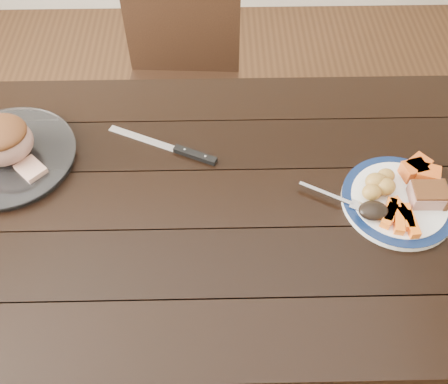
{
  "coord_description": "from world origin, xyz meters",
  "views": [
    {
      "loc": [
        0.07,
        -0.73,
        1.74
      ],
      "look_at": [
        0.08,
        -0.02,
        0.8
      ],
      "focal_mm": 40.0,
      "sensor_mm": 36.0,
      "label": 1
    }
  ],
  "objects_px": {
    "dining_table": "(193,219)",
    "roast_joint": "(0,142)",
    "chair_far": "(182,75)",
    "fork": "(339,199)",
    "dinner_plate": "(398,201)",
    "pork_slice": "(428,195)",
    "serving_platter": "(9,158)",
    "carving_knife": "(182,151)"
  },
  "relations": [
    {
      "from": "dining_table",
      "to": "roast_joint",
      "type": "xyz_separation_m",
      "value": [
        -0.48,
        0.14,
        0.16
      ]
    },
    {
      "from": "chair_far",
      "to": "fork",
      "type": "height_order",
      "value": "chair_far"
    },
    {
      "from": "fork",
      "to": "roast_joint",
      "type": "relative_size",
      "value": 1.0
    },
    {
      "from": "chair_far",
      "to": "dinner_plate",
      "type": "relative_size",
      "value": 3.37
    },
    {
      "from": "fork",
      "to": "pork_slice",
      "type": "bearing_deg",
      "value": 27.24
    },
    {
      "from": "dinner_plate",
      "to": "roast_joint",
      "type": "height_order",
      "value": "roast_joint"
    },
    {
      "from": "chair_far",
      "to": "fork",
      "type": "xyz_separation_m",
      "value": [
        0.42,
        -0.76,
        0.25
      ]
    },
    {
      "from": "pork_slice",
      "to": "dining_table",
      "type": "bearing_deg",
      "value": 176.95
    },
    {
      "from": "pork_slice",
      "to": "roast_joint",
      "type": "relative_size",
      "value": 0.5
    },
    {
      "from": "serving_platter",
      "to": "pork_slice",
      "type": "relative_size",
      "value": 4.2
    },
    {
      "from": "dining_table",
      "to": "pork_slice",
      "type": "bearing_deg",
      "value": -3.05
    },
    {
      "from": "dinner_plate",
      "to": "pork_slice",
      "type": "distance_m",
      "value": 0.07
    },
    {
      "from": "chair_far",
      "to": "serving_platter",
      "type": "distance_m",
      "value": 0.77
    },
    {
      "from": "dining_table",
      "to": "carving_knife",
      "type": "bearing_deg",
      "value": 100.72
    },
    {
      "from": "fork",
      "to": "carving_knife",
      "type": "distance_m",
      "value": 0.43
    },
    {
      "from": "chair_far",
      "to": "roast_joint",
      "type": "bearing_deg",
      "value": 58.41
    },
    {
      "from": "dinner_plate",
      "to": "carving_knife",
      "type": "xyz_separation_m",
      "value": [
        -0.53,
        0.18,
        -0.0
      ]
    },
    {
      "from": "serving_platter",
      "to": "carving_knife",
      "type": "relative_size",
      "value": 1.14
    },
    {
      "from": "pork_slice",
      "to": "roast_joint",
      "type": "distance_m",
      "value": 1.06
    },
    {
      "from": "fork",
      "to": "carving_knife",
      "type": "bearing_deg",
      "value": -175.32
    },
    {
      "from": "dining_table",
      "to": "chair_far",
      "type": "bearing_deg",
      "value": 94.7
    },
    {
      "from": "fork",
      "to": "roast_joint",
      "type": "height_order",
      "value": "roast_joint"
    },
    {
      "from": "roast_joint",
      "to": "carving_knife",
      "type": "xyz_separation_m",
      "value": [
        0.45,
        0.02,
        -0.06
      ]
    },
    {
      "from": "chair_far",
      "to": "serving_platter",
      "type": "xyz_separation_m",
      "value": [
        -0.42,
        -0.6,
        0.23
      ]
    },
    {
      "from": "serving_platter",
      "to": "fork",
      "type": "height_order",
      "value": "fork"
    },
    {
      "from": "pork_slice",
      "to": "carving_knife",
      "type": "relative_size",
      "value": 0.27
    },
    {
      "from": "dining_table",
      "to": "carving_knife",
      "type": "height_order",
      "value": "carving_knife"
    },
    {
      "from": "chair_far",
      "to": "roast_joint",
      "type": "distance_m",
      "value": 0.79
    },
    {
      "from": "dining_table",
      "to": "fork",
      "type": "distance_m",
      "value": 0.38
    },
    {
      "from": "dinner_plate",
      "to": "carving_knife",
      "type": "bearing_deg",
      "value": 161.6
    },
    {
      "from": "fork",
      "to": "roast_joint",
      "type": "distance_m",
      "value": 0.86
    },
    {
      "from": "dining_table",
      "to": "fork",
      "type": "relative_size",
      "value": 9.77
    },
    {
      "from": "dinner_plate",
      "to": "fork",
      "type": "bearing_deg",
      "value": 179.31
    },
    {
      "from": "pork_slice",
      "to": "fork",
      "type": "height_order",
      "value": "pork_slice"
    },
    {
      "from": "roast_joint",
      "to": "dining_table",
      "type": "bearing_deg",
      "value": -15.72
    },
    {
      "from": "fork",
      "to": "serving_platter",
      "type": "bearing_deg",
      "value": -161.57
    },
    {
      "from": "serving_platter",
      "to": "roast_joint",
      "type": "bearing_deg",
      "value": -153.43
    },
    {
      "from": "dining_table",
      "to": "fork",
      "type": "bearing_deg",
      "value": -3.72
    },
    {
      "from": "serving_platter",
      "to": "chair_far",
      "type": "bearing_deg",
      "value": 55.14
    },
    {
      "from": "dining_table",
      "to": "pork_slice",
      "type": "distance_m",
      "value": 0.58
    },
    {
      "from": "dinner_plate",
      "to": "roast_joint",
      "type": "relative_size",
      "value": 1.69
    },
    {
      "from": "chair_far",
      "to": "roast_joint",
      "type": "xyz_separation_m",
      "value": [
        -0.42,
        -0.6,
        0.3
      ]
    }
  ]
}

